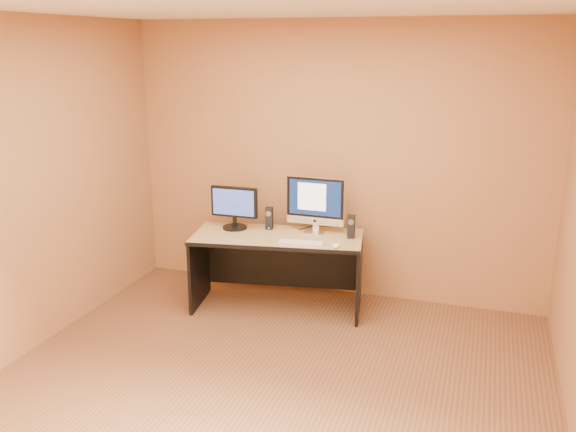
{
  "coord_description": "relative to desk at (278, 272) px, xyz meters",
  "views": [
    {
      "loc": [
        1.36,
        -3.52,
        2.38
      ],
      "look_at": [
        -0.25,
        1.33,
        0.93
      ],
      "focal_mm": 38.0,
      "sensor_mm": 36.0,
      "label": 1
    }
  ],
  "objects": [
    {
      "name": "mouse",
      "position": [
        0.59,
        -0.16,
        0.37
      ],
      "size": [
        0.06,
        0.1,
        0.03
      ],
      "primitive_type": "ellipsoid",
      "rotation": [
        0.0,
        0.0,
        0.05
      ],
      "color": "white",
      "rests_on": "desk"
    },
    {
      "name": "floor",
      "position": [
        0.38,
        -1.43,
        -0.35
      ],
      "size": [
        4.0,
        4.0,
        0.0
      ],
      "primitive_type": "plane",
      "color": "brown",
      "rests_on": "ground"
    },
    {
      "name": "keyboard",
      "position": [
        0.27,
        -0.15,
        0.36
      ],
      "size": [
        0.42,
        0.16,
        0.02
      ],
      "primitive_type": "cube",
      "rotation": [
        0.0,
        0.0,
        0.13
      ],
      "color": "silver",
      "rests_on": "desk"
    },
    {
      "name": "second_monitor",
      "position": [
        -0.45,
        0.08,
        0.55
      ],
      "size": [
        0.46,
        0.23,
        0.4
      ],
      "primitive_type": null,
      "rotation": [
        0.0,
        0.0,
        0.01
      ],
      "color": "black",
      "rests_on": "desk"
    },
    {
      "name": "speaker_right",
      "position": [
        0.65,
        0.14,
        0.46
      ],
      "size": [
        0.07,
        0.07,
        0.21
      ],
      "primitive_type": null,
      "rotation": [
        0.0,
        0.0,
        0.1
      ],
      "color": "black",
      "rests_on": "desk"
    },
    {
      "name": "speaker_left",
      "position": [
        -0.14,
        0.17,
        0.46
      ],
      "size": [
        0.07,
        0.08,
        0.21
      ],
      "primitive_type": null,
      "rotation": [
        0.0,
        0.0,
        0.14
      ],
      "color": "black",
      "rests_on": "desk"
    },
    {
      "name": "ceiling",
      "position": [
        0.38,
        -1.43,
        2.25
      ],
      "size": [
        4.0,
        4.0,
        0.0
      ],
      "primitive_type": "plane",
      "color": "white",
      "rests_on": "walls"
    },
    {
      "name": "desk",
      "position": [
        0.0,
        0.0,
        0.0
      ],
      "size": [
        1.61,
        0.91,
        0.7
      ],
      "primitive_type": null,
      "rotation": [
        0.0,
        0.0,
        0.16
      ],
      "color": "tan",
      "rests_on": "ground"
    },
    {
      "name": "walls",
      "position": [
        0.38,
        -1.43,
        0.95
      ],
      "size": [
        4.0,
        4.0,
        2.6
      ],
      "primitive_type": null,
      "color": "#A36842",
      "rests_on": "ground"
    },
    {
      "name": "cable_b",
      "position": [
        0.18,
        0.29,
        0.36
      ],
      "size": [
        0.08,
        0.16,
        0.01
      ],
      "primitive_type": "cylinder",
      "rotation": [
        1.57,
        0.0,
        -0.46
      ],
      "color": "black",
      "rests_on": "desk"
    },
    {
      "name": "imac",
      "position": [
        0.29,
        0.2,
        0.61
      ],
      "size": [
        0.54,
        0.21,
        0.52
      ],
      "primitive_type": null,
      "rotation": [
        0.0,
        0.0,
        -0.01
      ],
      "color": "silver",
      "rests_on": "desk"
    },
    {
      "name": "cable_a",
      "position": [
        0.25,
        0.29,
        0.36
      ],
      "size": [
        0.08,
        0.2,
        0.01
      ],
      "primitive_type": "cylinder",
      "rotation": [
        1.57,
        0.0,
        0.35
      ],
      "color": "black",
      "rests_on": "desk"
    }
  ]
}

